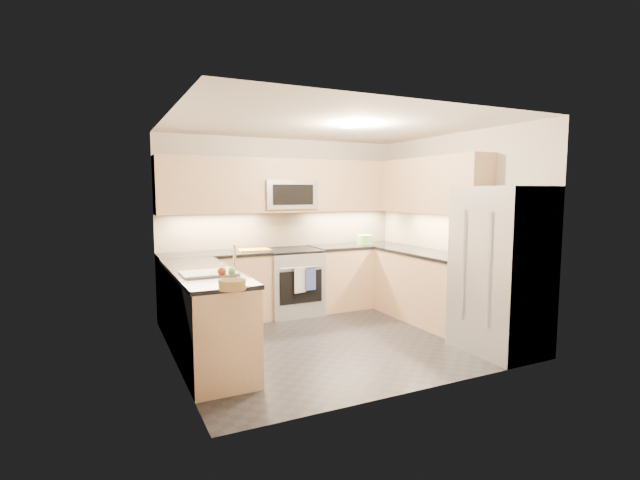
{
  "coord_description": "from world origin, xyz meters",
  "views": [
    {
      "loc": [
        -2.46,
        -4.74,
        1.74
      ],
      "look_at": [
        0.0,
        0.35,
        1.15
      ],
      "focal_mm": 26.0,
      "sensor_mm": 36.0,
      "label": 1
    }
  ],
  "objects_px": {
    "gas_range": "(292,282)",
    "refrigerator": "(501,270)",
    "utensil_bowl": "(365,239)",
    "fruit_basket": "(232,285)",
    "cutting_board": "(254,250)",
    "microwave": "(288,195)"
  },
  "relations": [
    {
      "from": "gas_range",
      "to": "refrigerator",
      "type": "bearing_deg",
      "value": -59.12
    },
    {
      "from": "utensil_bowl",
      "to": "fruit_basket",
      "type": "xyz_separation_m",
      "value": [
        -2.72,
        -2.38,
        -0.03
      ]
    },
    {
      "from": "cutting_board",
      "to": "fruit_basket",
      "type": "relative_size",
      "value": 1.89
    },
    {
      "from": "microwave",
      "to": "cutting_board",
      "type": "bearing_deg",
      "value": -174.25
    },
    {
      "from": "gas_range",
      "to": "utensil_bowl",
      "type": "xyz_separation_m",
      "value": [
        1.24,
        0.05,
        0.55
      ]
    },
    {
      "from": "microwave",
      "to": "fruit_basket",
      "type": "bearing_deg",
      "value": -121.12
    },
    {
      "from": "gas_range",
      "to": "microwave",
      "type": "relative_size",
      "value": 1.2
    },
    {
      "from": "refrigerator",
      "to": "cutting_board",
      "type": "distance_m",
      "value": 3.18
    },
    {
      "from": "cutting_board",
      "to": "refrigerator",
      "type": "bearing_deg",
      "value": -51.68
    },
    {
      "from": "gas_range",
      "to": "utensil_bowl",
      "type": "bearing_deg",
      "value": 2.14
    },
    {
      "from": "refrigerator",
      "to": "utensil_bowl",
      "type": "xyz_separation_m",
      "value": [
        -0.21,
        2.47,
        0.11
      ]
    },
    {
      "from": "utensil_bowl",
      "to": "refrigerator",
      "type": "bearing_deg",
      "value": -85.1
    },
    {
      "from": "fruit_basket",
      "to": "utensil_bowl",
      "type": "bearing_deg",
      "value": 41.14
    },
    {
      "from": "fruit_basket",
      "to": "refrigerator",
      "type": "bearing_deg",
      "value": -1.85
    },
    {
      "from": "refrigerator",
      "to": "cutting_board",
      "type": "xyz_separation_m",
      "value": [
        -1.97,
        2.5,
        0.05
      ]
    },
    {
      "from": "utensil_bowl",
      "to": "cutting_board",
      "type": "height_order",
      "value": "utensil_bowl"
    },
    {
      "from": "refrigerator",
      "to": "fruit_basket",
      "type": "xyz_separation_m",
      "value": [
        -2.93,
        0.09,
        0.08
      ]
    },
    {
      "from": "microwave",
      "to": "cutting_board",
      "type": "distance_m",
      "value": 0.92
    },
    {
      "from": "microwave",
      "to": "fruit_basket",
      "type": "xyz_separation_m",
      "value": [
        -1.48,
        -2.46,
        -0.72
      ]
    },
    {
      "from": "utensil_bowl",
      "to": "gas_range",
      "type": "bearing_deg",
      "value": -177.86
    },
    {
      "from": "microwave",
      "to": "refrigerator",
      "type": "relative_size",
      "value": 0.42
    },
    {
      "from": "fruit_basket",
      "to": "gas_range",
      "type": "bearing_deg",
      "value": 57.54
    }
  ]
}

